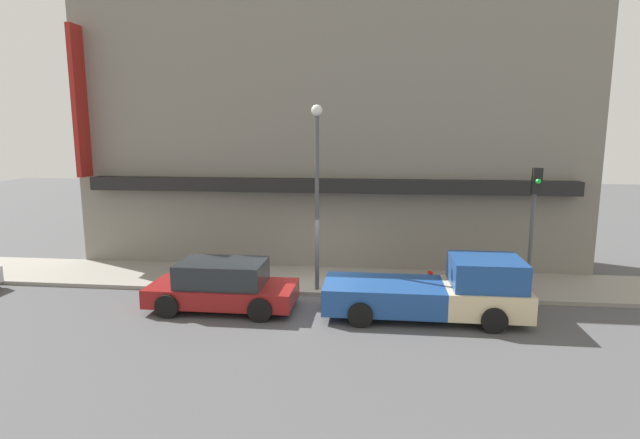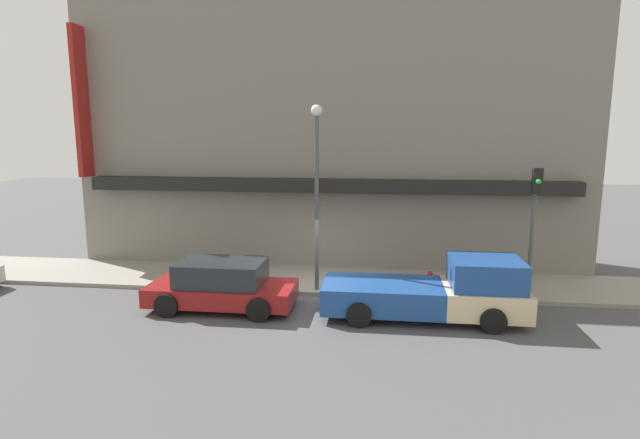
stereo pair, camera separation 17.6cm
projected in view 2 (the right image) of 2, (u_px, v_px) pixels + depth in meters
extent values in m
plane|color=#4C4C4F|center=(314.00, 296.00, 16.30)|extent=(80.00, 80.00, 0.00)
cube|color=gray|center=(320.00, 280.00, 17.86)|extent=(36.00, 3.21, 0.14)
cube|color=gray|center=(330.00, 130.00, 19.99)|extent=(19.80, 3.00, 10.79)
cube|color=black|center=(325.00, 186.00, 18.58)|extent=(18.22, 0.60, 0.50)
cube|color=maroon|center=(81.00, 102.00, 19.11)|extent=(0.20, 0.80, 5.68)
cube|color=beige|center=(484.00, 299.00, 14.18)|extent=(2.30, 2.00, 0.76)
cube|color=#1E478C|center=(486.00, 273.00, 14.04)|extent=(1.95, 1.84, 0.81)
cube|color=#1E478C|center=(382.00, 295.00, 14.53)|extent=(3.45, 2.00, 0.76)
cylinder|color=black|center=(479.00, 297.00, 15.19)|extent=(0.70, 0.22, 0.70)
cylinder|color=black|center=(493.00, 321.00, 13.23)|extent=(0.70, 0.22, 0.70)
cylinder|color=black|center=(362.00, 292.00, 15.63)|extent=(0.70, 0.22, 0.70)
cylinder|color=black|center=(359.00, 315.00, 13.67)|extent=(0.70, 0.22, 0.70)
cube|color=maroon|center=(222.00, 293.00, 15.14)|extent=(4.40, 1.87, 0.56)
cube|color=#23282D|center=(222.00, 273.00, 15.04)|extent=(2.55, 1.68, 0.71)
cylinder|color=black|center=(273.00, 289.00, 15.91)|extent=(0.70, 0.22, 0.70)
cylinder|color=black|center=(259.00, 310.00, 14.09)|extent=(0.70, 0.22, 0.70)
cylinder|color=black|center=(191.00, 286.00, 16.25)|extent=(0.70, 0.22, 0.70)
cylinder|color=black|center=(167.00, 305.00, 14.42)|extent=(0.70, 0.22, 0.70)
cylinder|color=red|center=(430.00, 283.00, 16.42)|extent=(0.20, 0.20, 0.50)
sphere|color=red|center=(430.00, 274.00, 16.37)|extent=(0.19, 0.19, 0.19)
cylinder|color=#4C4C4C|center=(317.00, 205.00, 16.14)|extent=(0.14, 0.14, 5.66)
sphere|color=silver|center=(317.00, 110.00, 15.63)|extent=(0.36, 0.36, 0.36)
cylinder|color=#4C4C4C|center=(532.00, 233.00, 15.56)|extent=(0.12, 0.12, 4.09)
cube|color=black|center=(537.00, 181.00, 15.12)|extent=(0.28, 0.20, 0.80)
sphere|color=green|center=(538.00, 182.00, 15.00)|extent=(0.16, 0.16, 0.16)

